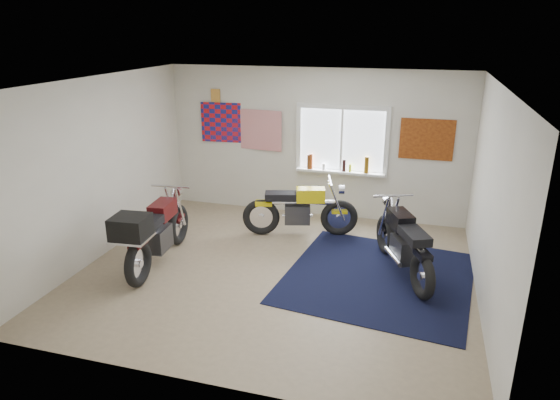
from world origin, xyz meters
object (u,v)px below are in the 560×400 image
(navy_rug, at_px, (378,277))
(black_chrome_bike, at_px, (403,244))
(maroon_tourer, at_px, (154,233))
(yellow_triumph, at_px, (300,211))

(navy_rug, distance_m, black_chrome_bike, 0.58)
(maroon_tourer, bearing_deg, black_chrome_bike, -82.05)
(yellow_triumph, xyz_separation_m, black_chrome_bike, (1.75, -0.97, 0.02))
(navy_rug, distance_m, yellow_triumph, 1.93)
(yellow_triumph, xyz_separation_m, maroon_tourer, (-1.74, -1.77, 0.12))
(navy_rug, relative_size, black_chrome_bike, 1.38)
(black_chrome_bike, xyz_separation_m, maroon_tourer, (-3.49, -0.80, 0.10))
(navy_rug, bearing_deg, yellow_triumph, 140.42)
(yellow_triumph, distance_m, black_chrome_bike, 2.00)
(black_chrome_bike, height_order, maroon_tourer, maroon_tourer)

